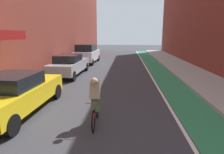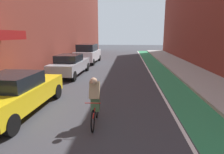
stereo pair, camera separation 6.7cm
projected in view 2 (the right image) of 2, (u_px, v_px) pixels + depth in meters
ground_plane at (116, 74)px, 14.55m from camera, size 86.99×86.99×0.00m
bike_lane_paint at (159, 70)px, 16.20m from camera, size 1.60×39.54×0.00m
lane_divider_stripe at (148, 70)px, 16.28m from camera, size 0.12×39.54×0.00m
sidewalk_right at (186, 70)px, 16.01m from camera, size 2.88×39.54×0.14m
parked_sedan_yellow_cab at (16, 92)px, 7.23m from camera, size 2.08×4.58×1.53m
parked_sedan_silver at (70, 65)px, 13.99m from camera, size 1.93×4.83×1.53m
parked_suv_white at (88, 53)px, 20.13m from camera, size 2.11×4.66×1.98m
cyclist_mid at (95, 99)px, 6.25m from camera, size 0.48×1.74×1.63m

